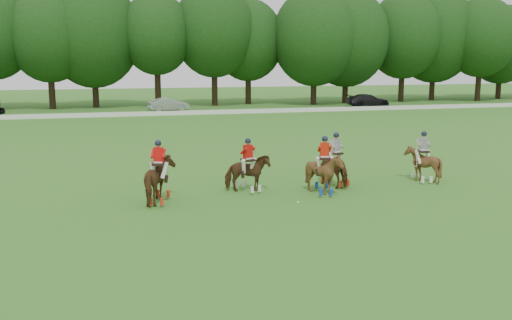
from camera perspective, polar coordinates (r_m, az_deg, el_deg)
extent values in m
plane|color=#387320|center=(20.27, 2.70, -5.96)|extent=(180.00, 180.00, 0.00)
cylinder|color=black|center=(67.39, -19.76, 6.80)|extent=(0.70, 0.70, 4.64)
ellipsoid|color=black|center=(67.34, -20.05, 11.57)|extent=(8.80, 8.80, 10.13)
cylinder|color=black|center=(68.18, -15.76, 6.90)|extent=(0.70, 0.70, 4.31)
ellipsoid|color=black|center=(68.14, -16.02, 12.08)|extent=(10.67, 10.67, 12.27)
cylinder|color=black|center=(66.89, -9.79, 7.48)|extent=(0.70, 0.70, 5.24)
ellipsoid|color=black|center=(66.87, -9.94, 12.31)|extent=(8.06, 8.06, 9.26)
cylinder|color=black|center=(68.03, -4.17, 7.62)|extent=(0.70, 0.70, 5.19)
ellipsoid|color=black|center=(68.03, -4.23, 12.81)|extent=(9.50, 9.50, 10.92)
cylinder|color=black|center=(70.33, -0.79, 7.44)|extent=(0.70, 0.70, 4.48)
ellipsoid|color=black|center=(70.28, -0.80, 11.90)|extent=(8.60, 8.60, 9.89)
cylinder|color=black|center=(69.88, 5.78, 7.26)|extent=(0.70, 0.70, 4.21)
ellipsoid|color=black|center=(69.83, 5.87, 12.10)|extent=(10.11, 10.11, 11.63)
cylinder|color=black|center=(72.89, 8.91, 7.26)|extent=(0.70, 0.70, 4.07)
ellipsoid|color=black|center=(72.84, 9.04, 11.94)|extent=(10.46, 10.46, 12.03)
cylinder|color=black|center=(76.56, 14.34, 7.47)|extent=(0.70, 0.70, 4.79)
ellipsoid|color=black|center=(76.54, 14.54, 11.92)|extent=(9.47, 9.47, 10.89)
cylinder|color=black|center=(80.65, 17.21, 7.33)|extent=(0.70, 0.70, 4.44)
ellipsoid|color=black|center=(80.63, 17.45, 11.80)|extent=(10.84, 10.84, 12.47)
cylinder|color=black|center=(80.68, 21.34, 7.24)|extent=(0.70, 0.70, 4.86)
ellipsoid|color=black|center=(80.66, 21.61, 11.34)|extent=(8.94, 8.94, 10.28)
cylinder|color=black|center=(86.35, 23.10, 6.95)|extent=(0.70, 0.70, 3.90)
ellipsoid|color=black|center=(86.29, 23.36, 10.55)|extent=(9.29, 9.29, 10.68)
cube|color=white|center=(57.12, -8.79, 4.65)|extent=(120.00, 0.10, 0.44)
imported|color=#A1A2A6|center=(61.59, -8.75, 5.50)|extent=(4.46, 2.26, 1.40)
imported|color=black|center=(68.02, 11.14, 5.88)|extent=(5.11, 2.36, 1.45)
imported|color=#452B12|center=(22.59, -9.66, -2.03)|extent=(1.56, 2.34, 1.81)
cube|color=black|center=(22.46, -9.71, -0.37)|extent=(0.58, 0.66, 0.08)
cylinder|color=tan|center=(22.53, -10.45, -0.56)|extent=(0.09, 0.21, 1.29)
imported|color=#452B12|center=(24.19, -0.81, -1.34)|extent=(1.95, 1.82, 1.59)
cube|color=black|center=(24.08, -0.81, 0.02)|extent=(0.61, 0.68, 0.08)
cylinder|color=tan|center=(24.26, -0.23, -0.10)|extent=(0.10, 0.21, 1.29)
imported|color=#452B12|center=(23.95, 6.82, -1.33)|extent=(1.75, 1.88, 1.76)
cube|color=black|center=(23.83, 6.85, 0.20)|extent=(0.56, 0.65, 0.08)
cylinder|color=tan|center=(23.89, 7.56, 0.01)|extent=(0.08, 0.21, 1.29)
imported|color=#452B12|center=(25.54, 7.95, -0.70)|extent=(1.50, 2.20, 1.70)
cube|color=black|center=(25.43, 7.98, 0.69)|extent=(0.59, 0.67, 0.08)
cylinder|color=tan|center=(25.25, 7.46, 0.45)|extent=(0.09, 0.21, 1.29)
imported|color=#452B12|center=(27.27, 16.31, -0.39)|extent=(1.53, 1.67, 1.63)
cube|color=black|center=(27.17, 16.37, 0.85)|extent=(0.52, 0.62, 0.08)
cylinder|color=tan|center=(27.07, 15.77, 0.68)|extent=(0.06, 0.21, 1.29)
sphere|color=white|center=(22.44, 4.23, -4.25)|extent=(0.09, 0.09, 0.09)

